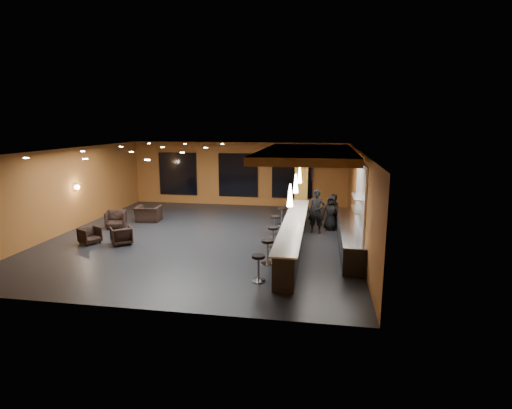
% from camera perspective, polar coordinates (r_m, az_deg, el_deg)
% --- Properties ---
extents(floor, '(12.00, 13.00, 0.10)m').
position_cam_1_polar(floor, '(16.43, -7.21, -4.73)').
color(floor, black).
rests_on(floor, ground).
extents(ceiling, '(12.00, 13.00, 0.10)m').
position_cam_1_polar(ceiling, '(15.80, -7.54, 7.90)').
color(ceiling, black).
extents(wall_back, '(12.00, 0.10, 3.50)m').
position_cam_1_polar(wall_back, '(22.29, -2.51, 4.39)').
color(wall_back, brown).
rests_on(wall_back, floor).
extents(wall_front, '(12.00, 0.10, 3.50)m').
position_cam_1_polar(wall_front, '(10.09, -18.17, -5.06)').
color(wall_front, brown).
rests_on(wall_front, floor).
extents(wall_left, '(0.10, 13.00, 3.50)m').
position_cam_1_polar(wall_left, '(18.68, -25.45, 1.87)').
color(wall_left, brown).
rests_on(wall_left, floor).
extents(wall_right, '(0.10, 13.00, 3.50)m').
position_cam_1_polar(wall_right, '(15.41, 14.71, 0.77)').
color(wall_right, brown).
rests_on(wall_right, floor).
extents(wood_soffit, '(3.60, 8.00, 0.28)m').
position_cam_1_polar(wood_soffit, '(16.14, 7.38, 7.30)').
color(wood_soffit, olive).
rests_on(wood_soffit, ceiling).
extents(window_left, '(2.20, 0.06, 2.40)m').
position_cam_1_polar(window_left, '(23.17, -11.09, 4.34)').
color(window_left, black).
rests_on(window_left, wall_back).
extents(window_center, '(2.20, 0.06, 2.40)m').
position_cam_1_polar(window_center, '(22.19, -2.57, 4.23)').
color(window_center, black).
rests_on(window_center, wall_back).
extents(window_right, '(2.20, 0.06, 2.40)m').
position_cam_1_polar(window_right, '(21.77, 5.19, 4.05)').
color(window_right, black).
rests_on(window_right, wall_back).
extents(tile_backsplash, '(0.06, 3.20, 2.40)m').
position_cam_1_polar(tile_backsplash, '(14.38, 14.75, 1.02)').
color(tile_backsplash, white).
rests_on(tile_backsplash, wall_right).
extents(bar_counter, '(0.60, 8.00, 1.00)m').
position_cam_1_polar(bar_counter, '(14.68, 5.41, -4.44)').
color(bar_counter, black).
rests_on(bar_counter, floor).
extents(bar_top, '(0.78, 8.10, 0.05)m').
position_cam_1_polar(bar_top, '(14.55, 5.45, -2.45)').
color(bar_top, silver).
rests_on(bar_top, bar_counter).
extents(prep_counter, '(0.70, 6.00, 0.86)m').
position_cam_1_polar(prep_counter, '(15.19, 13.11, -4.42)').
color(prep_counter, black).
rests_on(prep_counter, floor).
extents(prep_top, '(0.72, 6.00, 0.03)m').
position_cam_1_polar(prep_top, '(15.07, 13.19, -2.76)').
color(prep_top, silver).
rests_on(prep_top, prep_counter).
extents(wall_shelf_lower, '(0.30, 1.50, 0.03)m').
position_cam_1_polar(wall_shelf_lower, '(14.24, 14.17, -0.68)').
color(wall_shelf_lower, silver).
rests_on(wall_shelf_lower, wall_right).
extents(wall_shelf_upper, '(0.30, 1.50, 0.03)m').
position_cam_1_polar(wall_shelf_upper, '(14.16, 14.26, 1.10)').
color(wall_shelf_upper, silver).
rests_on(wall_shelf_upper, wall_right).
extents(column, '(0.60, 0.60, 3.50)m').
position_cam_1_polar(column, '(18.92, 6.50, 3.03)').
color(column, '#9E6D23').
rests_on(column, floor).
extents(wall_sconce, '(0.22, 0.22, 0.22)m').
position_cam_1_polar(wall_sconce, '(18.98, -24.19, 2.27)').
color(wall_sconce, '#FFE5B2').
rests_on(wall_sconce, wall_left).
extents(pendant_0, '(0.20, 0.20, 0.70)m').
position_cam_1_polar(pendant_0, '(12.32, 4.89, 1.30)').
color(pendant_0, white).
rests_on(pendant_0, wood_soffit).
extents(pendant_1, '(0.20, 0.20, 0.70)m').
position_cam_1_polar(pendant_1, '(14.78, 5.69, 3.01)').
color(pendant_1, white).
rests_on(pendant_1, wood_soffit).
extents(pendant_2, '(0.20, 0.20, 0.70)m').
position_cam_1_polar(pendant_2, '(17.25, 6.26, 4.23)').
color(pendant_2, white).
rests_on(pendant_2, wood_soffit).
extents(staff_a, '(0.74, 0.55, 1.85)m').
position_cam_1_polar(staff_a, '(16.77, 8.63, -1.00)').
color(staff_a, black).
rests_on(staff_a, floor).
extents(staff_b, '(0.75, 0.59, 1.53)m').
position_cam_1_polar(staff_b, '(17.64, 11.10, -0.99)').
color(staff_b, black).
rests_on(staff_b, floor).
extents(staff_c, '(0.76, 0.52, 1.50)m').
position_cam_1_polar(staff_c, '(17.41, 10.62, -1.19)').
color(staff_c, black).
rests_on(staff_c, floor).
extents(armchair_a, '(0.92, 0.91, 0.62)m').
position_cam_1_polar(armchair_a, '(16.59, -22.65, -4.10)').
color(armchair_a, black).
rests_on(armchair_a, floor).
extents(armchair_b, '(1.03, 1.03, 0.68)m').
position_cam_1_polar(armchair_b, '(16.04, -18.68, -4.22)').
color(armchair_b, black).
rests_on(armchair_b, floor).
extents(armchair_c, '(1.04, 1.06, 0.76)m').
position_cam_1_polar(armchair_c, '(18.60, -19.37, -2.00)').
color(armchair_c, black).
rests_on(armchair_c, floor).
extents(armchair_d, '(1.18, 1.05, 0.72)m').
position_cam_1_polar(armchair_d, '(19.38, -15.11, -1.28)').
color(armchair_d, black).
rests_on(armchair_d, floor).
extents(bar_stool_0, '(0.40, 0.40, 0.80)m').
position_cam_1_polar(bar_stool_0, '(11.68, 0.34, -8.58)').
color(bar_stool_0, silver).
rests_on(bar_stool_0, floor).
extents(bar_stool_1, '(0.42, 0.42, 0.82)m').
position_cam_1_polar(bar_stool_1, '(13.05, 1.65, -6.33)').
color(bar_stool_1, silver).
rests_on(bar_stool_1, floor).
extents(bar_stool_2, '(0.40, 0.40, 0.79)m').
position_cam_1_polar(bar_stool_2, '(14.76, 2.41, -4.30)').
color(bar_stool_2, silver).
rests_on(bar_stool_2, floor).
extents(bar_stool_3, '(0.41, 0.41, 0.81)m').
position_cam_1_polar(bar_stool_3, '(16.36, 2.76, -2.65)').
color(bar_stool_3, silver).
rests_on(bar_stool_3, floor).
extents(bar_stool_4, '(0.40, 0.40, 0.80)m').
position_cam_1_polar(bar_stool_4, '(18.03, 3.74, -1.35)').
color(bar_stool_4, silver).
rests_on(bar_stool_4, floor).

